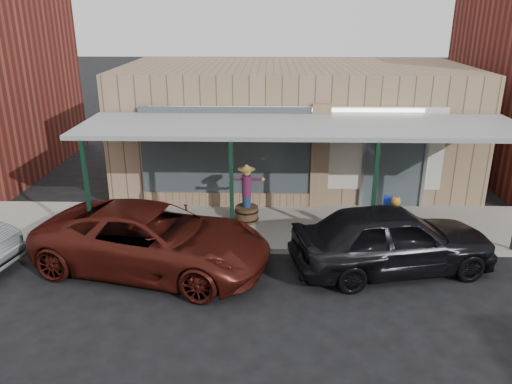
{
  "coord_description": "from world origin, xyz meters",
  "views": [
    {
      "loc": [
        -0.85,
        -9.7,
        6.02
      ],
      "look_at": [
        -1.19,
        2.6,
        1.51
      ],
      "focal_mm": 35.0,
      "sensor_mm": 36.0,
      "label": 1
    }
  ],
  "objects_px": {
    "barrel_pumpkin": "(161,222)",
    "car_maroon": "(153,239)",
    "handicap_sign": "(388,213)",
    "parked_sedan": "(393,239)",
    "barrel_scarecrow": "(247,202)"
  },
  "relations": [
    {
      "from": "handicap_sign",
      "to": "barrel_pumpkin",
      "type": "bearing_deg",
      "value": -171.29
    },
    {
      "from": "barrel_scarecrow",
      "to": "barrel_pumpkin",
      "type": "bearing_deg",
      "value": -144.47
    },
    {
      "from": "parked_sedan",
      "to": "car_maroon",
      "type": "distance_m",
      "value": 5.78
    },
    {
      "from": "barrel_pumpkin",
      "to": "handicap_sign",
      "type": "height_order",
      "value": "handicap_sign"
    },
    {
      "from": "barrel_scarecrow",
      "to": "car_maroon",
      "type": "height_order",
      "value": "barrel_scarecrow"
    },
    {
      "from": "handicap_sign",
      "to": "barrel_scarecrow",
      "type": "bearing_deg",
      "value": 174.84
    },
    {
      "from": "barrel_pumpkin",
      "to": "parked_sedan",
      "type": "height_order",
      "value": "parked_sedan"
    },
    {
      "from": "barrel_pumpkin",
      "to": "parked_sedan",
      "type": "relative_size",
      "value": 0.13
    },
    {
      "from": "barrel_pumpkin",
      "to": "car_maroon",
      "type": "bearing_deg",
      "value": -82.57
    },
    {
      "from": "parked_sedan",
      "to": "car_maroon",
      "type": "xyz_separation_m",
      "value": [
        -5.78,
        -0.09,
        -0.04
      ]
    },
    {
      "from": "barrel_scarecrow",
      "to": "barrel_pumpkin",
      "type": "xyz_separation_m",
      "value": [
        -2.4,
        -0.68,
        -0.36
      ]
    },
    {
      "from": "handicap_sign",
      "to": "car_maroon",
      "type": "bearing_deg",
      "value": -152.6
    },
    {
      "from": "handicap_sign",
      "to": "parked_sedan",
      "type": "bearing_deg",
      "value": -80.3
    },
    {
      "from": "barrel_pumpkin",
      "to": "car_maroon",
      "type": "relative_size",
      "value": 0.11
    },
    {
      "from": "barrel_scarecrow",
      "to": "handicap_sign",
      "type": "bearing_deg",
      "value": -1.0
    }
  ]
}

